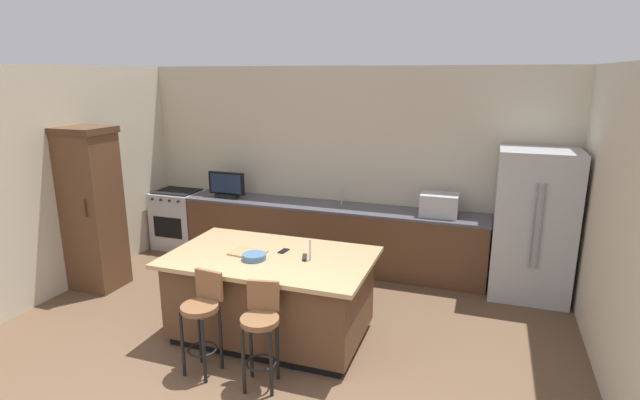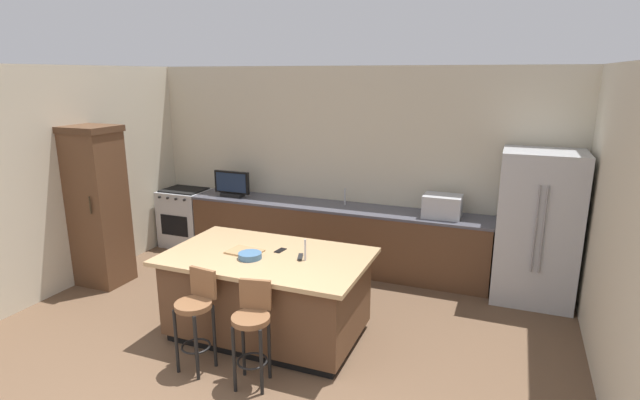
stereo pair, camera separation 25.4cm
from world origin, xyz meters
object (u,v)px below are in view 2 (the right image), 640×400
object	(u,v)px
cabinet_tower	(96,203)
tv_remote	(300,257)
cell_phone	(280,250)
tv_monitor	(232,185)
fruit_bowl	(250,256)
kitchen_island	(268,294)
microwave	(442,206)
range_oven	(186,217)
bar_stool_left	(196,312)
cutting_board	(245,252)
bar_stool_right	(252,325)
refrigerator	(537,227)

from	to	relation	value
cabinet_tower	tv_remote	size ratio (longest dim) A/B	12.27
cell_phone	tv_remote	bearing A→B (deg)	-15.16
tv_monitor	fruit_bowl	world-z (taller)	tv_monitor
kitchen_island	microwave	bearing A→B (deg)	54.42
kitchen_island	range_oven	xyz separation A→B (m)	(-2.56, 2.06, -0.00)
fruit_bowl	bar_stool_left	bearing A→B (deg)	-109.24
tv_monitor	cutting_board	distance (m)	2.48
bar_stool_right	kitchen_island	bearing A→B (deg)	97.28
cell_phone	tv_remote	xyz separation A→B (m)	(0.28, -0.11, 0.01)
fruit_bowl	cell_phone	xyz separation A→B (m)	(0.19, 0.31, -0.03)
range_oven	bar_stool_right	world-z (taller)	bar_stool_right
tv_monitor	cell_phone	bearing A→B (deg)	-47.22
kitchen_island	cutting_board	size ratio (longest dim) A/B	6.05
refrigerator	bar_stool_right	bearing A→B (deg)	-130.08
tv_remote	microwave	bearing A→B (deg)	42.55
fruit_bowl	cell_phone	world-z (taller)	fruit_bowl
cabinet_tower	kitchen_island	bearing A→B (deg)	-8.95
cabinet_tower	cutting_board	world-z (taller)	cabinet_tower
range_oven	fruit_bowl	bearing A→B (deg)	-42.12
tv_remote	tv_monitor	bearing A→B (deg)	116.84
range_oven	cabinet_tower	size ratio (longest dim) A/B	0.44
refrigerator	microwave	size ratio (longest dim) A/B	3.85
range_oven	bar_stool_right	xyz separation A→B (m)	(2.84, -2.87, 0.11)
bar_stool_left	cell_phone	world-z (taller)	bar_stool_left
kitchen_island	tv_remote	bearing A→B (deg)	6.46
refrigerator	range_oven	bearing A→B (deg)	179.06
refrigerator	bar_stool_right	size ratio (longest dim) A/B	1.94
range_oven	bar_stool_left	world-z (taller)	bar_stool_left
cabinet_tower	tv_remote	bearing A→B (deg)	-7.16
cell_phone	tv_remote	distance (m)	0.30
cabinet_tower	refrigerator	bearing A→B (deg)	16.28
range_oven	tv_remote	world-z (taller)	range_oven
bar_stool_left	fruit_bowl	world-z (taller)	fruit_bowl
range_oven	cabinet_tower	xyz separation A→B (m)	(-0.13, -1.64, 0.62)
cabinet_tower	cell_phone	xyz separation A→B (m)	(2.78, -0.27, -0.18)
bar_stool_left	tv_remote	world-z (taller)	bar_stool_left
cabinet_tower	microwave	bearing A→B (deg)	21.44
cabinet_tower	bar_stool_right	world-z (taller)	cabinet_tower
microwave	tv_remote	size ratio (longest dim) A/B	2.82
cabinet_tower	bar_stool_right	distance (m)	3.26
tv_monitor	fruit_bowl	size ratio (longest dim) A/B	2.43
refrigerator	bar_stool_right	world-z (taller)	refrigerator
refrigerator	bar_stool_right	xyz separation A→B (m)	(-2.35, -2.79, -0.36)
cabinet_tower	fruit_bowl	xyz separation A→B (m)	(2.59, -0.59, -0.15)
refrigerator	microwave	world-z (taller)	refrigerator
bar_stool_left	fruit_bowl	distance (m)	0.76
refrigerator	tv_remote	bearing A→B (deg)	-139.38
microwave	fruit_bowl	world-z (taller)	microwave
kitchen_island	cabinet_tower	xyz separation A→B (m)	(-2.70, 0.43, 0.62)
bar_stool_right	cell_phone	world-z (taller)	bar_stool_right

